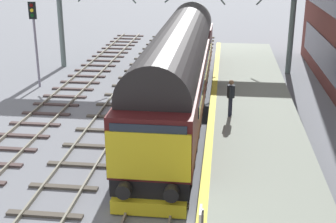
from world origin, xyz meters
TOP-DOWN VIEW (x-y plane):
  - ground_plane at (0.00, 0.00)m, footprint 140.00×140.00m
  - track_main at (0.00, 0.00)m, footprint 2.50×60.00m
  - track_adjacent_west at (-3.28, -0.00)m, footprint 2.50×60.00m
  - station_platform at (3.60, 0.00)m, footprint 4.00×44.00m
  - diesel_locomotive at (0.00, 8.09)m, footprint 2.74×19.21m
  - signal_post_far at (-8.89, 12.07)m, footprint 0.44×0.22m
  - waiting_passenger at (2.55, 5.52)m, footprint 0.41×0.50m

SIDE VIEW (x-z plane):
  - ground_plane at x=0.00m, z-range 0.00..0.00m
  - track_main at x=0.00m, z-range -0.02..0.13m
  - track_adjacent_west at x=-3.28m, z-range -0.02..0.13m
  - station_platform at x=3.60m, z-range 0.00..1.01m
  - waiting_passenger at x=2.55m, z-range 1.17..2.81m
  - diesel_locomotive at x=0.00m, z-range 0.14..4.83m
  - signal_post_far at x=-8.89m, z-range 0.69..5.78m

